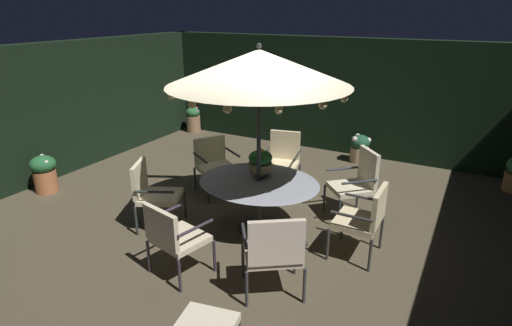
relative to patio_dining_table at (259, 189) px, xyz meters
The scene contains 17 objects.
ground_plane 0.69m from the patio_dining_table, 145.97° to the left, with size 8.52×7.91×0.02m, color #4D4331.
hedge_backdrop_rear 4.02m from the patio_dining_table, 93.56° to the left, with size 8.52×0.30×2.42m, color black.
hedge_backdrop_left 4.40m from the patio_dining_table, behind, with size 0.30×7.91×2.42m, color black.
patio_dining_table is the anchor object (origin of this frame).
patio_umbrella 1.66m from the patio_dining_table, 50.50° to the right, with size 2.38×2.38×2.59m.
centerpiece_planter 0.39m from the patio_dining_table, 109.52° to the left, with size 0.33×0.33×0.42m.
patio_chair_north 1.50m from the patio_dining_table, 102.65° to the right, with size 0.72×0.68×0.92m.
patio_chair_northeast 1.51m from the patio_dining_table, 55.43° to the right, with size 0.84×0.82×1.01m.
patio_chair_east 1.50m from the patio_dining_table, ahead, with size 0.57×0.62×0.96m.
patio_chair_southeast 1.51m from the patio_dining_table, 42.71° to the left, with size 0.81×0.81×1.05m.
patio_chair_south 1.51m from the patio_dining_table, 102.26° to the left, with size 0.69×0.71×0.99m.
patio_chair_southwest 1.50m from the patio_dining_table, 148.40° to the left, with size 0.82×0.83×0.93m.
patio_chair_west 1.51m from the patio_dining_table, 154.04° to the right, with size 0.79×0.78×0.98m.
ottoman_footrest 2.44m from the patio_dining_table, 72.51° to the right, with size 0.57×0.47×0.42m.
potted_plant_left_far 3.48m from the patio_dining_table, 81.68° to the left, with size 0.41×0.40×0.57m.
potted_plant_back_center 5.27m from the patio_dining_table, 136.72° to the left, with size 0.35×0.35×0.63m.
potted_plant_right_near 3.89m from the patio_dining_table, behind, with size 0.42×0.42×0.65m.
Camera 1 is at (2.76, -4.85, 3.00)m, focal length 29.24 mm.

